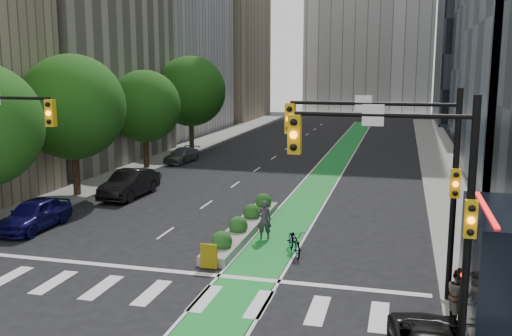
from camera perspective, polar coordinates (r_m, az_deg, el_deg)
The scene contains 19 objects.
ground at distance 22.13m, azimuth -9.27°, elevation -11.26°, with size 160.00×160.00×0.00m, color black.
sidewalk_left at distance 48.91m, azimuth -10.22°, elevation 0.64°, with size 3.60×90.00×0.15m, color gray.
sidewalk_right at distance 44.65m, azimuth 18.51°, elevation -0.64°, with size 3.60×90.00×0.15m, color gray.
bike_lane_paint at distance 49.76m, azimuth 7.97°, elevation 0.78°, with size 2.20×70.00×0.01m, color #198C2F.
building_tan_far at distance 89.59m, azimuth -4.20°, elevation 13.31°, with size 14.00×16.00×26.00m, color tan.
building_dark_end at distance 87.77m, azimuth 22.62°, elevation 13.30°, with size 14.00×18.00×28.00m, color black.
tree_mid at distance 36.52m, azimuth -17.87°, elevation 5.81°, with size 6.40×6.40×8.78m.
tree_midfar at distance 45.31m, azimuth -11.07°, elevation 6.07°, with size 5.60×5.60×7.76m.
tree_far at distance 54.45m, azimuth -6.55°, elevation 7.64°, with size 6.60×6.60×9.00m.
signal_right at distance 19.54m, azimuth 14.88°, elevation 0.31°, with size 5.82×0.51×7.20m.
signal_far_right at distance 15.14m, azimuth 16.09°, elevation -2.76°, with size 4.82×0.51×7.20m.
median_planter at distance 27.91m, azimuth -1.19°, elevation -5.77°, with size 1.20×10.26×1.10m.
ped_signal_post at distance 17.56m, azimuth 19.86°, elevation -12.03°, with size 0.32×0.43×2.46m.
bicycle at distance 24.95m, azimuth 3.88°, elevation -7.29°, with size 0.74×2.13×1.12m, color gray.
cyclist at distance 26.79m, azimuth 0.83°, elevation -5.21°, with size 0.68×0.45×1.86m, color #34303A.
parked_car_left_near at distance 30.46m, azimuth -21.30°, elevation -4.33°, with size 1.83×4.56×1.55m, color #0E0C48.
parked_car_left_mid at distance 36.19m, azimuth -12.55°, elevation -1.55°, with size 1.77×5.07×1.67m, color black.
parked_car_left_far at distance 48.54m, azimuth -7.44°, elevation 1.28°, with size 1.71×4.19×1.22m, color #56595B.
pedestrian_near at distance 19.27m, azimuth 19.55°, elevation -11.89°, with size 0.81×0.63×1.68m, color gray.
Camera 1 is at (8.46, -18.80, 8.03)m, focal length 40.00 mm.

